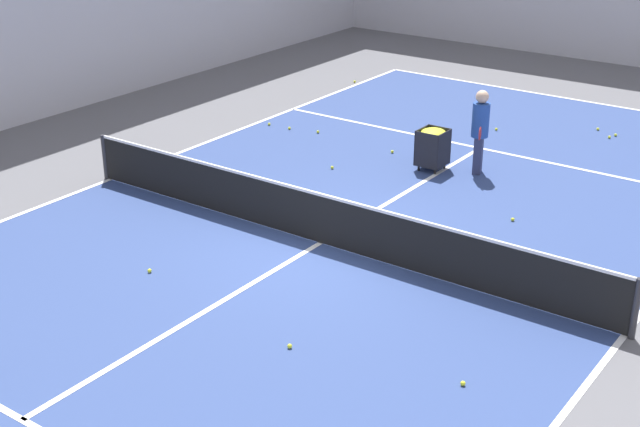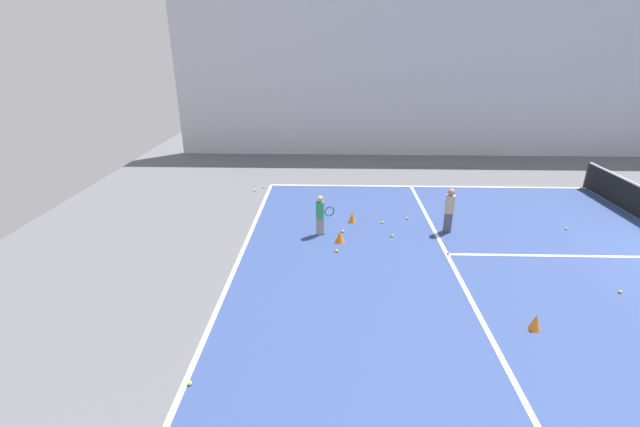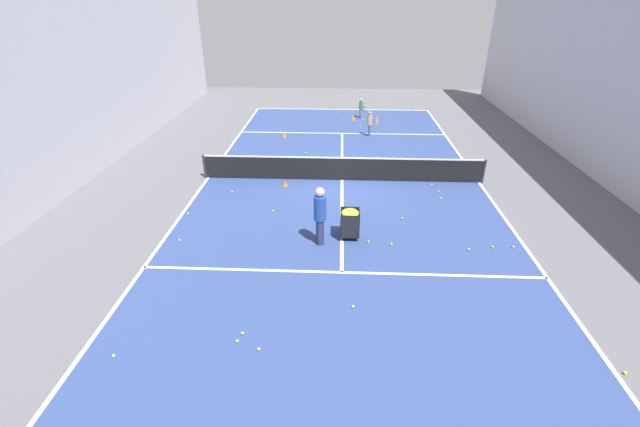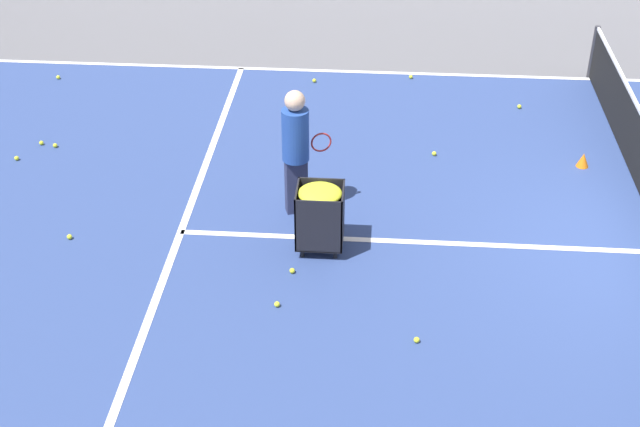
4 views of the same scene
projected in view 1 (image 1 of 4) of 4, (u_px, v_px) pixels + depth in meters
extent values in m
plane|color=#5B5B60|center=(320.00, 243.00, 15.60)|extent=(36.09, 36.09, 0.00)
cube|color=navy|center=(320.00, 243.00, 15.60)|extent=(10.72, 22.83, 0.00)
cube|color=white|center=(565.00, 98.00, 24.13)|extent=(10.72, 0.10, 0.00)
cube|color=white|center=(110.00, 179.00, 18.47)|extent=(0.10, 22.83, 0.00)
cube|color=white|center=(624.00, 336.00, 12.73)|extent=(0.10, 22.83, 0.00)
cube|color=white|center=(22.00, 420.00, 10.91)|extent=(10.72, 0.10, 0.00)
cube|color=white|center=(480.00, 148.00, 20.29)|extent=(10.72, 0.10, 0.00)
cube|color=white|center=(320.00, 243.00, 15.60)|extent=(0.10, 12.56, 0.00)
cylinder|color=#2D2D33|center=(105.00, 157.00, 18.34)|extent=(0.10, 0.10, 0.95)
cylinder|color=#2D2D33|center=(636.00, 309.00, 12.50)|extent=(0.10, 0.10, 0.95)
cube|color=black|center=(320.00, 219.00, 15.42)|extent=(10.82, 0.03, 0.88)
cube|color=white|center=(320.00, 194.00, 15.24)|extent=(10.82, 0.04, 0.05)
cube|color=#2D3351|center=(478.00, 155.00, 18.68)|extent=(0.25, 0.33, 0.81)
cylinder|color=#234799|center=(481.00, 120.00, 18.38)|extent=(0.45, 0.45, 0.72)
sphere|color=beige|center=(482.00, 97.00, 18.19)|extent=(0.27, 0.27, 0.27)
torus|color=#B22D2D|center=(480.00, 134.00, 18.12)|extent=(0.11, 0.28, 0.28)
cube|color=black|center=(432.00, 164.00, 18.97)|extent=(0.56, 0.59, 0.02)
cube|color=black|center=(426.00, 151.00, 18.61)|extent=(0.56, 0.02, 0.75)
cube|color=black|center=(439.00, 143.00, 19.03)|extent=(0.56, 0.02, 0.75)
cube|color=black|center=(421.00, 144.00, 18.97)|extent=(0.02, 0.59, 0.75)
cube|color=black|center=(444.00, 149.00, 18.67)|extent=(0.02, 0.59, 0.75)
ellipsoid|color=yellow|center=(433.00, 133.00, 18.69)|extent=(0.52, 0.55, 0.16)
cylinder|color=black|center=(419.00, 167.00, 18.94)|extent=(0.05, 0.05, 0.13)
cylinder|color=black|center=(435.00, 171.00, 18.73)|extent=(0.05, 0.05, 0.13)
cylinder|color=black|center=(428.00, 162.00, 19.26)|extent=(0.05, 0.05, 0.13)
cylinder|color=black|center=(444.00, 166.00, 19.04)|extent=(0.05, 0.05, 0.13)
cone|color=orange|center=(449.00, 256.00, 14.90)|extent=(0.18, 0.18, 0.22)
sphere|color=yellow|center=(513.00, 219.00, 16.48)|extent=(0.07, 0.07, 0.07)
sphere|color=yellow|center=(355.00, 81.00, 25.59)|extent=(0.07, 0.07, 0.07)
sphere|color=yellow|center=(318.00, 132.00, 21.29)|extent=(0.07, 0.07, 0.07)
sphere|color=yellow|center=(616.00, 135.00, 21.07)|extent=(0.07, 0.07, 0.07)
sphere|color=yellow|center=(416.00, 159.00, 19.53)|extent=(0.07, 0.07, 0.07)
sphere|color=yellow|center=(463.00, 383.00, 11.58)|extent=(0.07, 0.07, 0.07)
sphere|color=yellow|center=(206.00, 182.00, 18.25)|extent=(0.07, 0.07, 0.07)
sphere|color=yellow|center=(496.00, 129.00, 21.48)|extent=(0.07, 0.07, 0.07)
sphere|color=yellow|center=(392.00, 152.00, 19.97)|extent=(0.07, 0.07, 0.07)
sphere|color=yellow|center=(609.00, 137.00, 20.93)|extent=(0.07, 0.07, 0.07)
sphere|color=yellow|center=(191.00, 192.00, 17.71)|extent=(0.07, 0.07, 0.07)
sphere|color=yellow|center=(150.00, 271.00, 14.55)|extent=(0.07, 0.07, 0.07)
sphere|color=yellow|center=(289.00, 128.00, 21.55)|extent=(0.07, 0.07, 0.07)
sphere|color=yellow|center=(227.00, 174.00, 18.68)|extent=(0.07, 0.07, 0.07)
sphere|color=yellow|center=(332.00, 167.00, 19.03)|extent=(0.07, 0.07, 0.07)
sphere|color=yellow|center=(269.00, 124.00, 21.86)|extent=(0.07, 0.07, 0.07)
sphere|color=yellow|center=(290.00, 346.00, 12.42)|extent=(0.07, 0.07, 0.07)
sphere|color=yellow|center=(598.00, 129.00, 21.50)|extent=(0.07, 0.07, 0.07)
sphere|color=yellow|center=(574.00, 274.00, 14.45)|extent=(0.07, 0.07, 0.07)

